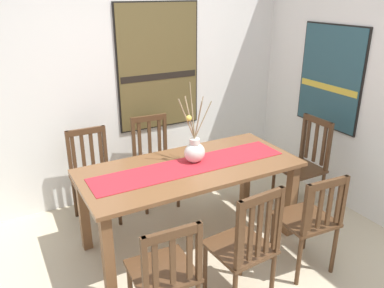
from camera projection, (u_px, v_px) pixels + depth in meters
ground_plane at (225, 280)px, 3.23m from camera, size 6.40×6.40×0.03m
wall_back at (135, 75)px, 4.24m from camera, size 6.40×0.12×2.70m
dining_table at (190, 177)px, 3.47m from camera, size 1.93×0.88×0.78m
table_runner at (190, 166)px, 3.43m from camera, size 1.78×0.36×0.01m
centerpiece_vase at (194, 150)px, 3.47m from camera, size 0.29×0.25×0.71m
chair_0 at (304, 164)px, 4.13m from camera, size 0.42×0.42×0.99m
chair_1 at (310, 220)px, 3.16m from camera, size 0.45×0.45×0.91m
chair_2 at (93, 175)px, 3.90m from camera, size 0.43×0.43×0.95m
chair_3 at (246, 245)px, 2.79m from camera, size 0.45×0.45×0.99m
chair_4 at (154, 160)px, 4.24m from camera, size 0.45×0.45×0.96m
chair_5 at (165, 273)px, 2.57m from camera, size 0.44×0.44×0.90m
painting_on_back_wall at (158, 67)px, 4.27m from camera, size 0.95×0.05×1.37m
painting_on_side_wall at (331, 77)px, 4.15m from camera, size 0.05×0.83×1.09m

